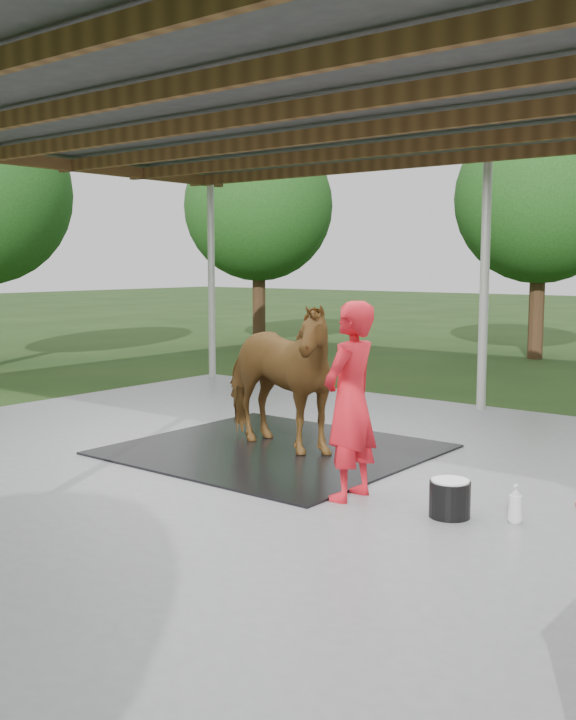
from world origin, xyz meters
The scene contains 9 objects.
ground centered at (0.00, 0.00, 0.00)m, with size 100.00×100.00×0.00m, color #1E3814.
concrete_slab centered at (0.00, 0.00, 0.03)m, with size 12.00×10.00×0.05m, color slate.
pavilion_structure centered at (0.00, 0.00, 3.97)m, with size 12.60×10.60×4.05m.
tree_belt centered at (0.30, 0.90, 3.79)m, with size 28.00×28.00×5.80m.
rubber_mat centered at (-0.76, 0.60, 0.06)m, with size 3.40×3.19×0.03m, color black.
horse centered at (-0.76, 0.60, 0.96)m, with size 0.96×2.10×1.77m, color brown.
handler centered at (1.05, -0.47, 0.99)m, with size 0.69×0.45×1.89m, color red.
wash_bucket centered at (2.07, -0.39, 0.22)m, with size 0.36×0.36×0.34m.
soap_bottle_a centered at (2.58, -0.18, 0.22)m, with size 0.13×0.13×0.34m, color silver.
Camera 1 is at (5.22, -6.68, 2.29)m, focal length 40.00 mm.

